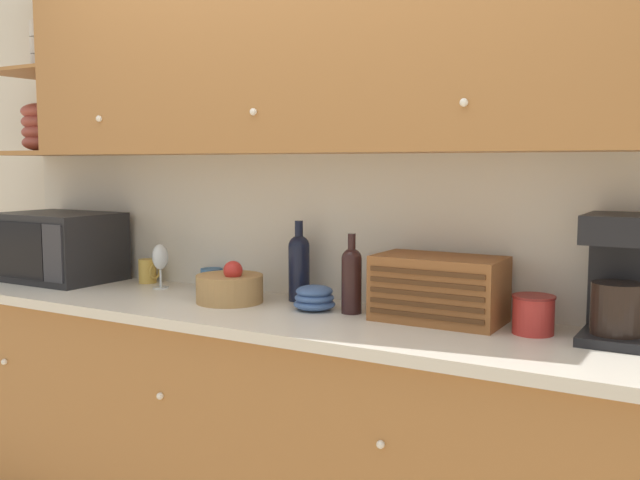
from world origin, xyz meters
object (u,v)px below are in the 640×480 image
object	(u,v)px
wine_glass	(160,258)
bread_box	(439,289)
coffee_maker	(620,275)
wine_bottle	(352,277)
fruit_basket	(230,288)
mug_blue_second	(148,271)
microwave	(59,247)
bowl_stack_on_counter	(314,298)
mug	(212,279)
storage_canister	(533,315)
second_wine_bottle	(299,265)

from	to	relation	value
wine_glass	bread_box	world-z (taller)	bread_box
wine_glass	coffee_maker	world-z (taller)	coffee_maker
wine_bottle	fruit_basket	bearing A→B (deg)	-173.05
mug_blue_second	bread_box	size ratio (longest dim) A/B	0.25
mug_blue_second	wine_bottle	bearing A→B (deg)	-5.87
microwave	bowl_stack_on_counter	world-z (taller)	microwave
mug_blue_second	mug	size ratio (longest dim) A/B	1.04
microwave	wine_bottle	size ratio (longest dim) A/B	1.84
storage_canister	mug_blue_second	bearing A→B (deg)	176.78
fruit_basket	bowl_stack_on_counter	size ratio (longest dim) A/B	1.68
mug_blue_second	bowl_stack_on_counter	bearing A→B (deg)	-8.03
microwave	fruit_basket	bearing A→B (deg)	-1.55
second_wine_bottle	bread_box	bearing A→B (deg)	-6.39
wine_glass	bread_box	bearing A→B (deg)	-0.08
second_wine_bottle	bowl_stack_on_counter	world-z (taller)	second_wine_bottle
fruit_basket	storage_canister	size ratio (longest dim) A/B	1.91
microwave	wine_glass	size ratio (longest dim) A/B	2.76
bread_box	storage_canister	bearing A→B (deg)	-3.70
fruit_basket	wine_bottle	world-z (taller)	wine_bottle
bowl_stack_on_counter	bread_box	bearing A→B (deg)	7.17
wine_glass	coffee_maker	distance (m)	1.88
mug	fruit_basket	size ratio (longest dim) A/B	0.40
wine_glass	mug_blue_second	bearing A→B (deg)	152.67
mug	fruit_basket	distance (m)	0.33
fruit_basket	bowl_stack_on_counter	distance (m)	0.37
bread_box	storage_canister	size ratio (longest dim) A/B	3.18
mug_blue_second	fruit_basket	world-z (taller)	fruit_basket
mug	coffee_maker	world-z (taller)	coffee_maker
mug_blue_second	mug	bearing A→B (deg)	4.27
microwave	coffee_maker	xyz separation A→B (m)	(2.44, 0.10, 0.05)
mug_blue_second	wine_glass	xyz separation A→B (m)	(0.15, -0.08, 0.08)
microwave	bread_box	bearing A→B (deg)	2.19
second_wine_bottle	storage_canister	distance (m)	0.96
microwave	mug	xyz separation A→B (m)	(0.77, 0.18, -0.11)
bread_box	microwave	bearing A→B (deg)	-177.81
mug_blue_second	second_wine_bottle	size ratio (longest dim) A/B	0.34
fruit_basket	bread_box	world-z (taller)	bread_box
fruit_basket	bread_box	xyz separation A→B (m)	(0.83, 0.10, 0.06)
wine_glass	mug	distance (m)	0.24
mug	second_wine_bottle	world-z (taller)	second_wine_bottle
microwave	coffee_maker	size ratio (longest dim) A/B	1.37
wine_glass	bread_box	size ratio (longest dim) A/B	0.44
mug_blue_second	storage_canister	world-z (taller)	storage_canister
fruit_basket	second_wine_bottle	distance (m)	0.29
mug	bowl_stack_on_counter	world-z (taller)	bowl_stack_on_counter
fruit_basket	bowl_stack_on_counter	xyz separation A→B (m)	(0.37, 0.04, -0.01)
fruit_basket	storage_canister	world-z (taller)	fruit_basket
fruit_basket	mug_blue_second	bearing A→B (deg)	163.71
bread_box	coffee_maker	distance (m)	0.59
mug	bread_box	distance (m)	1.10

